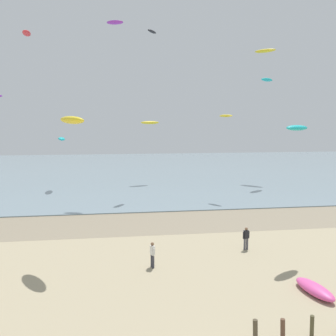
{
  "coord_description": "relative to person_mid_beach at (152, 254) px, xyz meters",
  "views": [
    {
      "loc": [
        -4.64,
        -10.09,
        9.46
      ],
      "look_at": [
        -1.64,
        11.88,
        6.61
      ],
      "focal_mm": 37.91,
      "sensor_mm": 36.0,
      "label": 1
    }
  ],
  "objects": [
    {
      "name": "wet_sand_strip",
      "position": [
        2.64,
        10.42,
        -0.91
      ],
      "size": [
        120.0,
        7.68,
        0.01
      ],
      "primitive_type": "cube",
      "color": "gray",
      "rests_on": "ground"
    },
    {
      "name": "grounded_kite",
      "position": [
        8.59,
        -4.86,
        -0.63
      ],
      "size": [
        1.52,
        3.01,
        0.57
      ],
      "primitive_type": "ellipsoid",
      "rotation": [
        0.0,
        0.0,
        1.75
      ],
      "color": "#E54C99",
      "rests_on": "ground"
    },
    {
      "name": "kite_aloft_2",
      "position": [
        10.87,
        19.97,
        9.35
      ],
      "size": [
        1.64,
        1.91,
        0.32
      ],
      "primitive_type": "ellipsoid",
      "rotation": [
        0.02,
        0.0,
        5.35
      ],
      "color": "yellow"
    },
    {
      "name": "kite_aloft_7",
      "position": [
        19.75,
        28.9,
        14.82
      ],
      "size": [
        2.87,
        2.55,
        0.57
      ],
      "primitive_type": "ellipsoid",
      "rotation": [
        0.12,
        0.0,
        3.81
      ],
      "color": "#19B2B7"
    },
    {
      "name": "person_mid_beach",
      "position": [
        0.0,
        0.0,
        0.0
      ],
      "size": [
        0.32,
        0.55,
        1.71
      ],
      "color": "#383842",
      "rests_on": "ground"
    },
    {
      "name": "kite_aloft_4",
      "position": [
        2.35,
        24.9,
        20.13
      ],
      "size": [
        1.7,
        2.11,
        0.48
      ],
      "primitive_type": "ellipsoid",
      "rotation": [
        -0.25,
        0.0,
        4.15
      ],
      "color": "black"
    },
    {
      "name": "person_by_waterline",
      "position": [
        7.24,
        2.33,
        0.0
      ],
      "size": [
        0.55,
        0.3,
        1.71
      ],
      "color": "#4C4C56",
      "rests_on": "ground"
    },
    {
      "name": "kite_aloft_1",
      "position": [
        -2.31,
        22.36,
        20.41
      ],
      "size": [
        2.14,
        1.2,
        0.59
      ],
      "primitive_type": "ellipsoid",
      "rotation": [
        -0.48,
        0.0,
        6.04
      ],
      "color": "purple"
    },
    {
      "name": "kite_aloft_8",
      "position": [
        21.8,
        34.85,
        20.16
      ],
      "size": [
        3.34,
        3.2,
        0.57
      ],
      "primitive_type": "ellipsoid",
      "rotation": [
        -0.01,
        0.0,
        2.4
      ],
      "color": "yellow"
    },
    {
      "name": "kite_aloft_6",
      "position": [
        -5.12,
        2.14,
        8.7
      ],
      "size": [
        2.49,
        3.08,
        0.7
      ],
      "primitive_type": "ellipsoid",
      "rotation": [
        -0.25,
        0.0,
        5.28
      ],
      "color": "yellow"
    },
    {
      "name": "kite_aloft_0",
      "position": [
        -10.05,
        29.05,
        6.26
      ],
      "size": [
        1.27,
        2.99,
        0.62
      ],
      "primitive_type": "ellipsoid",
      "rotation": [
        -0.18,
        0.0,
        4.81
      ],
      "color": "#19B2B7"
    },
    {
      "name": "sea",
      "position": [
        2.64,
        49.26,
        -0.87
      ],
      "size": [
        160.0,
        70.0,
        0.1
      ],
      "primitive_type": "cube",
      "color": "gray",
      "rests_on": "ground"
    },
    {
      "name": "kite_aloft_10",
      "position": [
        10.14,
        0.9,
        8.18
      ],
      "size": [
        2.43,
        1.91,
        0.43
      ],
      "primitive_type": "ellipsoid",
      "rotation": [
        -0.06,
        0.0,
        3.69
      ],
      "color": "#19B2B7"
    },
    {
      "name": "kite_aloft_5",
      "position": [
        2.71,
        32.99,
        8.53
      ],
      "size": [
        3.14,
        1.79,
        0.52
      ],
      "primitive_type": "ellipsoid",
      "rotation": [
        0.04,
        0.0,
        3.43
      ],
      "color": "yellow"
    },
    {
      "name": "kite_aloft_3",
      "position": [
        -10.91,
        15.67,
        17.29
      ],
      "size": [
        0.79,
        2.06,
        0.58
      ],
      "primitive_type": "ellipsoid",
      "rotation": [
        0.47,
        0.0,
        4.68
      ],
      "color": "red"
    }
  ]
}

